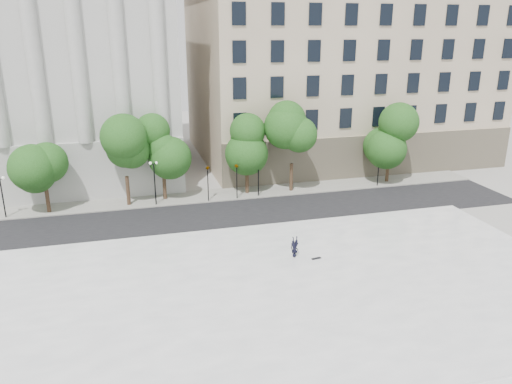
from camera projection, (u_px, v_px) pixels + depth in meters
ground at (275, 322)px, 29.52m from camera, size 160.00×160.00×0.00m
plaza at (262, 294)px, 32.20m from camera, size 44.00×22.00×0.45m
street at (218, 216)px, 46.03m from camera, size 60.00×8.00×0.02m
far_sidewalk at (207, 196)px, 51.52m from camera, size 60.00×4.00×0.12m
building_west at (34, 62)px, 56.70m from camera, size 31.50×27.65×25.60m
building_east at (334, 71)px, 66.64m from camera, size 36.00×26.15×23.00m
traffic_light_west at (207, 166)px, 48.78m from camera, size 0.92×1.78×4.21m
traffic_light_east at (237, 164)px, 49.50m from camera, size 0.74×1.76×4.19m
person_lying at (295, 254)px, 36.86m from camera, size 0.60×1.62×0.44m
skateboard at (316, 258)px, 36.59m from camera, size 0.74×0.29×0.07m
street_trees at (221, 148)px, 49.84m from camera, size 39.55×4.85×7.66m
lamp_posts at (210, 173)px, 49.37m from camera, size 38.38×0.28×4.45m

